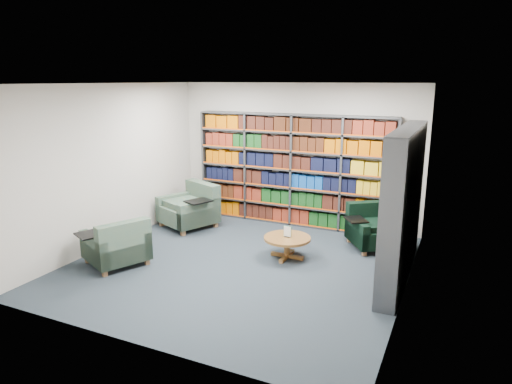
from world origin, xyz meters
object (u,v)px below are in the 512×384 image
at_px(chair_teal_left, 192,209).
at_px(chair_green_right, 373,230).
at_px(coffee_table, 287,241).
at_px(chair_teal_front, 118,247).

xyz_separation_m(chair_teal_left, chair_green_right, (3.51, 0.35, -0.04)).
bearing_deg(chair_teal_left, chair_green_right, 5.76).
bearing_deg(coffee_table, chair_green_right, 44.67).
xyz_separation_m(chair_green_right, coffee_table, (-1.17, -1.16, -0.01)).
distance_m(chair_teal_left, chair_teal_front, 2.20).
relative_size(chair_green_right, coffee_table, 1.48).
bearing_deg(chair_green_right, coffee_table, -135.33).
height_order(chair_teal_front, coffee_table, chair_teal_front).
xyz_separation_m(chair_green_right, chair_teal_front, (-3.48, -2.55, 0.01)).
bearing_deg(chair_teal_left, coffee_table, -18.97).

